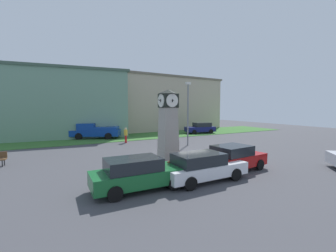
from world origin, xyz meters
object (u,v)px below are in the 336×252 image
Objects in this scene: bollard_near_tower at (169,171)px; car_navy_sedan at (138,173)px; car_by_building at (234,157)px; car_near_tower at (202,166)px; pedestrian_near_bench at (126,134)px; car_end_of_row at (201,128)px; clock_tower at (168,126)px; pickup_truck at (95,131)px; street_lamp_near_road at (188,109)px; bollard_mid_row at (185,166)px; bollard_far_row at (199,160)px.

car_navy_sedan reaches higher than bollard_near_tower.
car_by_building reaches higher than car_navy_sedan.
pedestrian_near_bench is at bearing 88.73° from car_near_tower.
car_end_of_row reaches higher than bollard_near_tower.
clock_tower is at bearing 82.87° from car_near_tower.
car_by_building is at bearing -74.83° from pickup_truck.
car_near_tower reaches higher than bollard_near_tower.
clock_tower is 1.25× the size of car_by_building.
bollard_mid_row is at bearing -124.18° from street_lamp_near_road.
pickup_truck reaches higher than car_by_building.
bollard_far_row is at bearing -126.78° from car_end_of_row.
car_by_building is 9.33m from street_lamp_near_road.
car_navy_sedan is at bearing 173.64° from car_near_tower.
street_lamp_near_road reaches higher than bollard_mid_row.
pickup_truck is (-1.91, 18.29, 0.19)m from car_near_tower.
bollard_far_row is 9.02m from street_lamp_near_road.
car_end_of_row reaches higher than car_by_building.
bollard_near_tower is (-2.08, -3.95, -1.92)m from clock_tower.
car_by_building is at bearing 2.79° from car_navy_sedan.
bollard_near_tower is 0.23× the size of car_end_of_row.
pedestrian_near_bench is at bearing 87.39° from bollard_mid_row.
bollard_near_tower is 1.04× the size of bollard_mid_row.
clock_tower is 13.84m from pickup_truck.
car_by_building is at bearing -32.71° from bollard_far_row.
street_lamp_near_road is at bearing 61.39° from bollard_far_row.
pickup_truck is (1.41, 17.92, 0.17)m from car_navy_sedan.
bollard_mid_row is 0.17× the size of pickup_truck.
street_lamp_near_road is (5.20, 9.26, 2.83)m from car_near_tower.
pickup_truck is at bearing 91.40° from bollard_near_tower.
bollard_near_tower is at bearing -159.63° from bollard_far_row.
clock_tower is at bearing 62.18° from bollard_near_tower.
car_end_of_row is 0.71× the size of street_lamp_near_road.
car_navy_sedan is at bearing -166.29° from bollard_near_tower.
bollard_near_tower is at bearing -117.82° from clock_tower.
bollard_far_row is at bearing -79.57° from pickup_truck.
pedestrian_near_bench is (1.79, 12.78, 0.39)m from bollard_near_tower.
bollard_mid_row is 1.50m from bollard_far_row.
pickup_truck is at bearing 95.97° from car_near_tower.
bollard_near_tower is at bearing 13.71° from car_navy_sedan.
car_by_building is (6.19, 0.30, 0.00)m from car_navy_sedan.
clock_tower is 0.81× the size of street_lamp_near_road.
clock_tower reaches higher than bollard_mid_row.
clock_tower is 4.52× the size of bollard_far_row.
car_by_building is at bearing -1.94° from bollard_near_tower.
clock_tower is 5.04× the size of bollard_mid_row.
pedestrian_near_bench is 0.26× the size of street_lamp_near_road.
pedestrian_near_bench reaches higher than car_end_of_row.
bollard_far_row is at bearing -86.01° from pedestrian_near_bench.
pedestrian_near_bench reaches higher than car_near_tower.
pickup_truck reaches higher than car_end_of_row.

